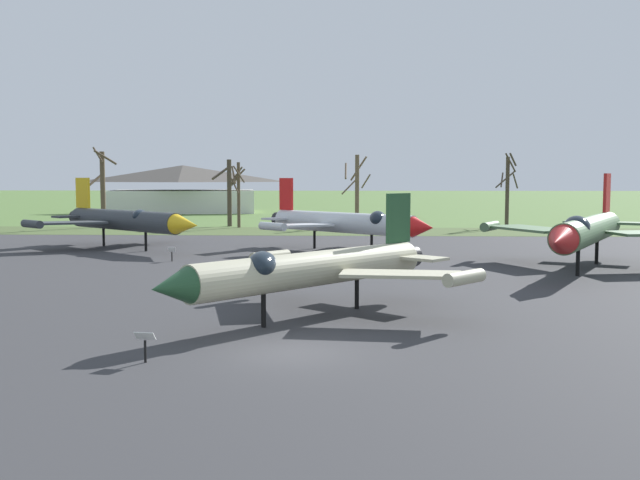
{
  "coord_description": "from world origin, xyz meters",
  "views": [
    {
      "loc": [
        2.01,
        -23.29,
        5.68
      ],
      "look_at": [
        0.01,
        19.49,
        2.05
      ],
      "focal_mm": 41.27,
      "sensor_mm": 36.0,
      "label": 1
    }
  ],
  "objects_px": {
    "jet_fighter_rear_center": "(311,268)",
    "jet_fighter_front_right": "(588,230)",
    "jet_fighter_rear_right": "(345,222)",
    "visitor_building": "(183,189)",
    "jet_fighter_rear_left": "(126,220)",
    "info_placard_rear_center": "(145,343)",
    "info_placard_rear_left": "(172,253)"
  },
  "relations": [
    {
      "from": "jet_fighter_rear_left",
      "to": "jet_fighter_rear_right",
      "type": "distance_m",
      "value": 17.42
    },
    {
      "from": "jet_fighter_rear_right",
      "to": "visitor_building",
      "type": "xyz_separation_m",
      "value": [
        -27.43,
        63.73,
        1.57
      ]
    },
    {
      "from": "jet_fighter_rear_center",
      "to": "jet_fighter_rear_left",
      "type": "distance_m",
      "value": 32.49
    },
    {
      "from": "jet_fighter_rear_left",
      "to": "jet_fighter_rear_right",
      "type": "relative_size",
      "value": 1.11
    },
    {
      "from": "jet_fighter_front_right",
      "to": "info_placard_rear_center",
      "type": "bearing_deg",
      "value": -131.27
    },
    {
      "from": "jet_fighter_front_right",
      "to": "visitor_building",
      "type": "height_order",
      "value": "visitor_building"
    },
    {
      "from": "jet_fighter_rear_right",
      "to": "jet_fighter_front_right",
      "type": "bearing_deg",
      "value": -35.98
    },
    {
      "from": "info_placard_rear_center",
      "to": "jet_fighter_rear_center",
      "type": "bearing_deg",
      "value": 57.92
    },
    {
      "from": "info_placard_rear_center",
      "to": "visitor_building",
      "type": "relative_size",
      "value": 0.04
    },
    {
      "from": "jet_fighter_rear_center",
      "to": "info_placard_rear_left",
      "type": "height_order",
      "value": "jet_fighter_rear_center"
    },
    {
      "from": "jet_fighter_rear_right",
      "to": "visitor_building",
      "type": "bearing_deg",
      "value": 113.29
    },
    {
      "from": "jet_fighter_rear_center",
      "to": "jet_fighter_front_right",
      "type": "bearing_deg",
      "value": 45.19
    },
    {
      "from": "jet_fighter_rear_center",
      "to": "jet_fighter_rear_left",
      "type": "height_order",
      "value": "jet_fighter_rear_left"
    },
    {
      "from": "jet_fighter_rear_right",
      "to": "visitor_building",
      "type": "distance_m",
      "value": 69.4
    },
    {
      "from": "info_placard_rear_center",
      "to": "visitor_building",
      "type": "distance_m",
      "value": 100.39
    },
    {
      "from": "jet_fighter_front_right",
      "to": "jet_fighter_rear_left",
      "type": "xyz_separation_m",
      "value": [
        -32.26,
        12.06,
        -0.15
      ]
    },
    {
      "from": "jet_fighter_front_right",
      "to": "jet_fighter_rear_left",
      "type": "bearing_deg",
      "value": 159.49
    },
    {
      "from": "jet_fighter_front_right",
      "to": "jet_fighter_rear_center",
      "type": "relative_size",
      "value": 1.32
    },
    {
      "from": "jet_fighter_rear_right",
      "to": "visitor_building",
      "type": "height_order",
      "value": "visitor_building"
    },
    {
      "from": "jet_fighter_rear_center",
      "to": "jet_fighter_rear_right",
      "type": "bearing_deg",
      "value": 87.81
    },
    {
      "from": "visitor_building",
      "to": "jet_fighter_rear_left",
      "type": "bearing_deg",
      "value": -80.86
    },
    {
      "from": "jet_fighter_rear_center",
      "to": "jet_fighter_rear_left",
      "type": "xyz_separation_m",
      "value": [
        -16.35,
        28.07,
        0.28
      ]
    },
    {
      "from": "jet_fighter_front_right",
      "to": "jet_fighter_rear_center",
      "type": "bearing_deg",
      "value": -134.81
    },
    {
      "from": "jet_fighter_rear_left",
      "to": "visitor_building",
      "type": "xyz_separation_m",
      "value": [
        -10.06,
        62.47,
        1.52
      ]
    },
    {
      "from": "jet_fighter_front_right",
      "to": "jet_fighter_rear_center",
      "type": "distance_m",
      "value": 22.57
    },
    {
      "from": "info_placard_rear_center",
      "to": "visitor_building",
      "type": "bearing_deg",
      "value": 102.53
    },
    {
      "from": "jet_fighter_rear_left",
      "to": "jet_fighter_rear_right",
      "type": "bearing_deg",
      "value": -4.15
    },
    {
      "from": "jet_fighter_front_right",
      "to": "visitor_building",
      "type": "relative_size",
      "value": 0.65
    },
    {
      "from": "jet_fighter_front_right",
      "to": "jet_fighter_rear_left",
      "type": "distance_m",
      "value": 34.44
    },
    {
      "from": "jet_fighter_rear_left",
      "to": "info_placard_rear_left",
      "type": "distance_m",
      "value": 10.33
    },
    {
      "from": "jet_fighter_front_right",
      "to": "info_placard_rear_center",
      "type": "relative_size",
      "value": 16.67
    },
    {
      "from": "jet_fighter_front_right",
      "to": "jet_fighter_rear_right",
      "type": "bearing_deg",
      "value": 144.02
    }
  ]
}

